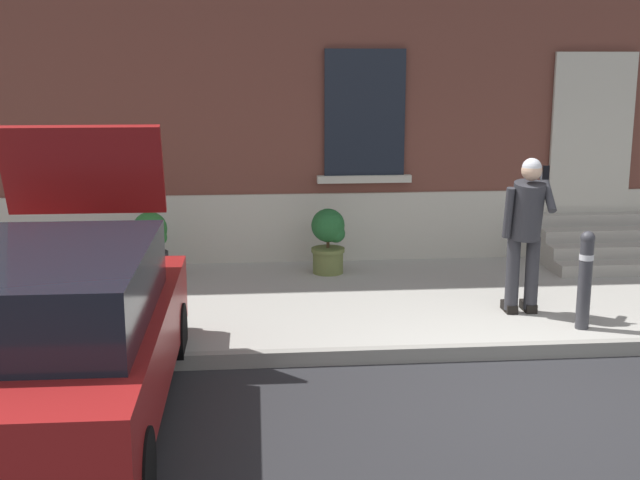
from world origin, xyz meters
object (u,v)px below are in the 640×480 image
at_px(hatchback_car_red, 55,334).
at_px(planter_olive, 329,239).
at_px(person_on_phone, 526,226).
at_px(planter_charcoal, 151,243).
at_px(bollard_near_person, 585,276).

relative_size(hatchback_car_red, planter_olive, 4.75).
bearing_deg(hatchback_car_red, person_on_phone, 25.82).
bearing_deg(person_on_phone, hatchback_car_red, -159.06).
bearing_deg(hatchback_car_red, planter_olive, 58.15).
height_order(hatchback_car_red, planter_charcoal, hatchback_car_red).
distance_m(bollard_near_person, person_on_phone, 0.84).
bearing_deg(person_on_phone, planter_olive, 129.78).
relative_size(hatchback_car_red, person_on_phone, 2.34).
relative_size(bollard_near_person, planter_olive, 1.22).
xyz_separation_m(person_on_phone, planter_olive, (-1.96, 1.98, -0.54)).
bearing_deg(planter_olive, hatchback_car_red, -121.85).
relative_size(planter_charcoal, planter_olive, 1.00).
distance_m(hatchback_car_red, planter_olive, 4.93).
bearing_deg(planter_olive, planter_charcoal, -179.44).
relative_size(bollard_near_person, planter_charcoal, 1.22).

